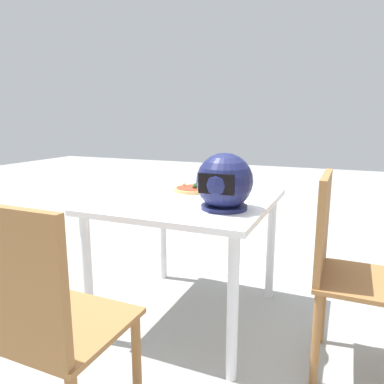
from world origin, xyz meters
TOP-DOWN VIEW (x-y plane):
  - ground_plane at (0.00, 0.00)m, footprint 14.00×14.00m
  - dining_table at (0.00, 0.00)m, footprint 0.88×0.94m
  - pizza_plate at (0.03, -0.15)m, footprint 0.31×0.31m
  - pizza at (0.02, -0.15)m, footprint 0.25×0.25m
  - motorcycle_helmet at (-0.25, 0.16)m, footprint 0.27×0.27m
  - chair_side at (-0.80, 0.14)m, footprint 0.40×0.40m
  - chair_far at (0.06, 1.01)m, footprint 0.40×0.40m

SIDE VIEW (x-z plane):
  - ground_plane at x=0.00m, z-range 0.00..0.00m
  - chair_side at x=-0.80m, z-range 0.06..0.96m
  - chair_far at x=0.06m, z-range 0.06..0.96m
  - dining_table at x=0.00m, z-range 0.26..0.97m
  - pizza_plate at x=0.03m, z-range 0.71..0.72m
  - pizza at x=0.02m, z-range 0.70..0.76m
  - motorcycle_helmet at x=-0.25m, z-range 0.70..0.97m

